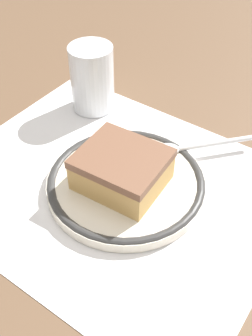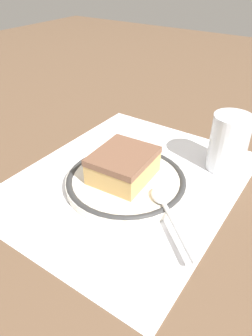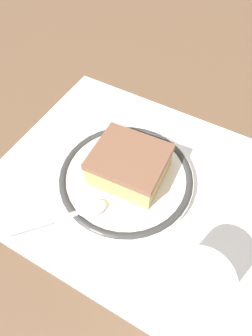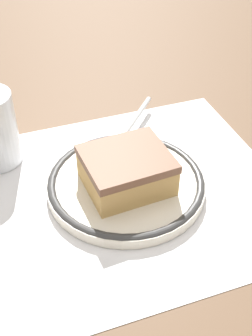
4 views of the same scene
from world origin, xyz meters
The scene contains 6 objects.
ground_plane centered at (0.00, 0.00, 0.00)m, with size 2.40×2.40×0.00m, color brown.
placemat centered at (0.00, 0.00, 0.00)m, with size 0.41×0.33×0.00m, color white.
plate centered at (-0.02, -0.01, 0.01)m, with size 0.19×0.19×0.02m.
cake_slice centered at (-0.01, 0.00, 0.04)m, with size 0.10×0.09×0.04m.
spoon centered at (-0.04, -0.09, 0.02)m, with size 0.11×0.12×0.01m.
cup centered at (0.12, -0.12, 0.04)m, with size 0.06×0.06×0.10m.
Camera 2 is at (-0.34, -0.23, 0.31)m, focal length 33.40 mm.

